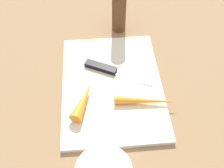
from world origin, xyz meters
The scene contains 6 objects.
ground_plane centered at (0.00, 0.00, 0.00)m, with size 1.40×1.40×0.00m, color #8C6D4C.
cutting_board centered at (0.00, 0.00, 0.01)m, with size 0.36×0.26×0.01m, color silver.
knife centered at (0.05, 0.01, 0.02)m, with size 0.11×0.19×0.01m.
carrot_long centered at (-0.07, -0.08, 0.02)m, with size 0.02×0.02×0.16m, color orange.
carrot_short centered at (-0.06, 0.08, 0.03)m, with size 0.03×0.03×0.11m, color orange.
pepper_grinder centered at (0.23, -0.04, 0.09)m, with size 0.04×0.04×0.18m, color brown.
Camera 1 is at (-0.46, 0.04, 0.58)m, focal length 44.65 mm.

